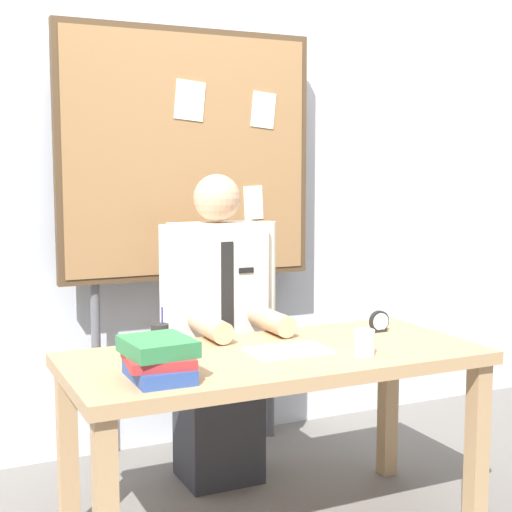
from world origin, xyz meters
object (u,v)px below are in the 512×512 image
object	(u,v)px
desk	(275,376)
desk_clock	(379,322)
coffee_mug	(364,343)
pen_holder	(160,336)
book_stack	(158,358)
open_notebook	(288,351)
bulletin_board	(188,160)
person	(219,341)

from	to	relation	value
desk	desk_clock	world-z (taller)	desk_clock
coffee_mug	pen_holder	distance (m)	0.79
book_stack	desk_clock	distance (m)	1.11
book_stack	open_notebook	distance (m)	0.58
desk	coffee_mug	size ratio (longest dim) A/B	16.10
bulletin_board	desk_clock	world-z (taller)	bulletin_board
open_notebook	book_stack	bearing A→B (deg)	-166.50
book_stack	pen_holder	distance (m)	0.43
person	bulletin_board	distance (m)	0.89
bulletin_board	coffee_mug	xyz separation A→B (m)	(0.28, -1.13, -0.68)
coffee_mug	open_notebook	bearing A→B (deg)	144.30
bulletin_board	desk_clock	distance (m)	1.21
pen_holder	open_notebook	bearing A→B (deg)	-32.68
desk_clock	coffee_mug	world-z (taller)	coffee_mug
pen_holder	desk_clock	bearing A→B (deg)	-7.02
book_stack	coffee_mug	size ratio (longest dim) A/B	3.02
bulletin_board	desk_clock	xyz separation A→B (m)	(0.56, -0.81, -0.69)
person	book_stack	size ratio (longest dim) A/B	4.69
coffee_mug	person	bearing A→B (deg)	110.07
person	book_stack	bearing A→B (deg)	-125.25
person	bulletin_board	xyz separation A→B (m)	(0.00, 0.38, 0.81)
person	book_stack	world-z (taller)	person
open_notebook	pen_holder	world-z (taller)	pen_holder
bulletin_board	book_stack	world-z (taller)	bulletin_board
open_notebook	desk_clock	bearing A→B (deg)	16.60
desk	open_notebook	bearing A→B (deg)	-24.17
bulletin_board	book_stack	xyz separation A→B (m)	(-0.51, -1.10, -0.66)
coffee_mug	desk	bearing A→B (deg)	145.97
person	open_notebook	distance (m)	0.60
desk	coffee_mug	xyz separation A→B (m)	(0.28, -0.19, 0.14)
book_stack	desk_clock	xyz separation A→B (m)	(1.08, 0.29, -0.03)
desk	pen_holder	world-z (taller)	pen_holder
person	coffee_mug	size ratio (longest dim) A/B	14.14
book_stack	desk_clock	bearing A→B (deg)	15.01
desk_clock	bulletin_board	bearing A→B (deg)	124.70
pen_holder	desk	bearing A→B (deg)	-33.60
desk	book_stack	distance (m)	0.56
desk	open_notebook	xyz separation A→B (m)	(0.04, -0.02, 0.10)
desk	book_stack	xyz separation A→B (m)	(-0.51, -0.15, 0.16)
desk	person	size ratio (longest dim) A/B	1.14
person	pen_holder	world-z (taller)	person
desk	bulletin_board	size ratio (longest dim) A/B	0.76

